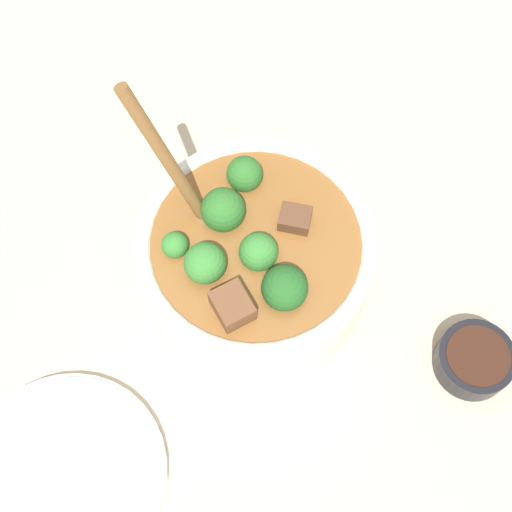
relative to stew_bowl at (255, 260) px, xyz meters
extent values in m
plane|color=#C6B293|center=(0.00, 0.00, -0.06)|extent=(4.00, 4.00, 0.00)
cylinder|color=white|center=(0.00, 0.00, -0.01)|extent=(0.23, 0.23, 0.10)
torus|color=white|center=(0.00, 0.00, 0.04)|extent=(0.23, 0.23, 0.02)
cylinder|color=brown|center=(0.00, 0.00, 0.00)|extent=(0.21, 0.21, 0.07)
sphere|color=#387F33|center=(-0.01, -0.07, 0.05)|extent=(0.03, 0.03, 0.03)
cylinder|color=#6B9956|center=(-0.01, -0.07, 0.03)|extent=(0.01, 0.01, 0.01)
sphere|color=#2D6B28|center=(-0.03, -0.03, 0.05)|extent=(0.04, 0.04, 0.04)
cylinder|color=#6B9956|center=(-0.03, -0.03, 0.02)|extent=(0.02, 0.02, 0.02)
sphere|color=#235B23|center=(0.06, 0.02, 0.05)|extent=(0.04, 0.04, 0.04)
cylinder|color=#6B9956|center=(0.06, 0.02, 0.02)|extent=(0.01, 0.01, 0.02)
sphere|color=#387F33|center=(0.02, -0.05, 0.05)|extent=(0.04, 0.04, 0.04)
cylinder|color=#6B9956|center=(0.02, -0.05, 0.03)|extent=(0.01, 0.01, 0.02)
sphere|color=#387F33|center=(0.01, 0.00, 0.05)|extent=(0.04, 0.04, 0.04)
cylinder|color=#6B9956|center=(0.01, 0.00, 0.02)|extent=(0.01, 0.01, 0.02)
sphere|color=#2D6B28|center=(-0.07, 0.01, 0.05)|extent=(0.04, 0.04, 0.04)
cylinder|color=#6B9956|center=(-0.07, 0.01, 0.03)|extent=(0.01, 0.01, 0.02)
cube|color=brown|center=(-0.01, 0.04, 0.05)|extent=(0.03, 0.04, 0.02)
cube|color=brown|center=(0.06, -0.03, 0.05)|extent=(0.04, 0.04, 0.03)
ellipsoid|color=brown|center=(-0.04, -0.04, 0.04)|extent=(0.04, 0.03, 0.01)
cylinder|color=brown|center=(-0.05, -0.07, 0.12)|extent=(0.06, 0.07, 0.17)
cylinder|color=black|center=(0.12, 0.20, -0.05)|extent=(0.08, 0.08, 0.03)
cylinder|color=#381E14|center=(0.12, 0.20, -0.04)|extent=(0.06, 0.06, 0.01)
cylinder|color=white|center=(0.17, -0.21, -0.06)|extent=(0.20, 0.20, 0.01)
torus|color=white|center=(0.17, -0.21, -0.05)|extent=(0.19, 0.19, 0.01)
camera|label=1|loc=(0.29, -0.05, 0.64)|focal=50.00mm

